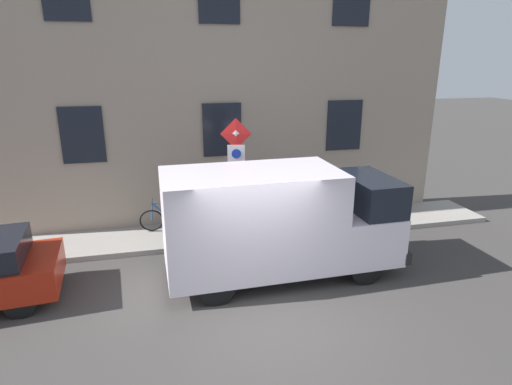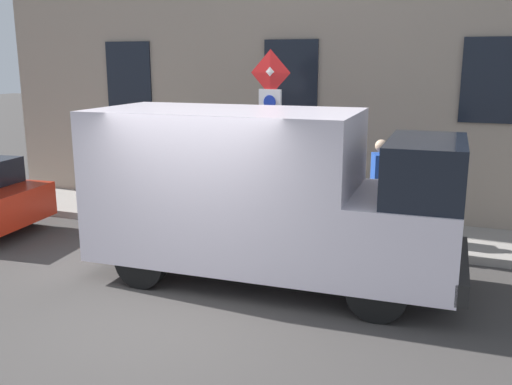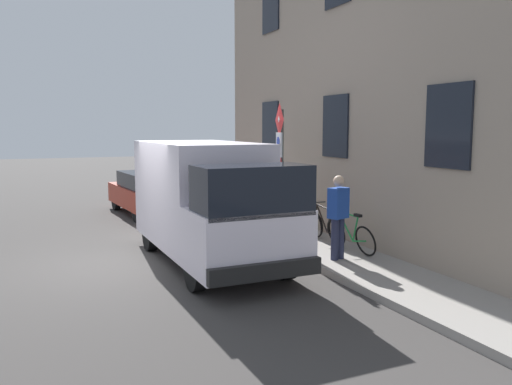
{
  "view_description": "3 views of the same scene",
  "coord_description": "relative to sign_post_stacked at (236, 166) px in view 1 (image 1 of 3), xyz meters",
  "views": [
    {
      "loc": [
        -7.01,
        1.86,
        4.79
      ],
      "look_at": [
        3.2,
        -0.56,
        1.49
      ],
      "focal_mm": 30.08,
      "sensor_mm": 36.0,
      "label": 1
    },
    {
      "loc": [
        -5.95,
        -3.32,
        3.17
      ],
      "look_at": [
        2.37,
        -0.24,
        1.11
      ],
      "focal_mm": 39.63,
      "sensor_mm": 36.0,
      "label": 2
    },
    {
      "loc": [
        -1.83,
        -10.97,
        2.83
      ],
      "look_at": [
        3.16,
        0.56,
        1.25
      ],
      "focal_mm": 36.88,
      "sensor_mm": 36.0,
      "label": 3
    }
  ],
  "objects": [
    {
      "name": "litter_bin",
      "position": [
        0.15,
        0.62,
        -1.56
      ],
      "size": [
        0.44,
        0.44,
        0.9
      ],
      "primitive_type": "cylinder",
      "color": "#2D5133",
      "rests_on": "sidewalk_slab"
    },
    {
      "name": "sidewalk_slab",
      "position": [
        0.68,
        0.1,
        -2.08
      ],
      "size": [
        1.77,
        15.58,
        0.14
      ],
      "primitive_type": "cube",
      "color": "gray",
      "rests_on": "ground_plane"
    },
    {
      "name": "pedestrian",
      "position": [
        0.41,
        -1.89,
        -1.08
      ],
      "size": [
        0.46,
        0.38,
        1.72
      ],
      "rotation": [
        0.0,
        0.0,
        1.92
      ],
      "color": "#262B47",
      "rests_on": "sidewalk_slab"
    },
    {
      "name": "building_facade",
      "position": [
        1.91,
        0.1,
        2.29
      ],
      "size": [
        0.75,
        13.58,
        8.88
      ],
      "color": "#A1907E",
      "rests_on": "ground_plane"
    },
    {
      "name": "delivery_van",
      "position": [
        -1.91,
        -0.57,
        -0.82
      ],
      "size": [
        2.11,
        5.37,
        2.5
      ],
      "rotation": [
        0.0,
        0.0,
        4.73
      ],
      "color": "white",
      "rests_on": "ground_plane"
    },
    {
      "name": "ground_plane",
      "position": [
        -3.46,
        0.1,
        -2.15
      ],
      "size": [
        80.0,
        80.0,
        0.0
      ],
      "primitive_type": "plane",
      "color": "#3D3A38"
    },
    {
      "name": "bicycle_blue",
      "position": [
        1.02,
        1.71,
        -1.64
      ],
      "size": [
        0.46,
        1.71,
        0.89
      ],
      "rotation": [
        0.0,
        0.0,
        1.54
      ],
      "color": "black",
      "rests_on": "sidewalk_slab"
    },
    {
      "name": "bicycle_black",
      "position": [
        1.02,
        -0.38,
        -1.64
      ],
      "size": [
        0.46,
        1.72,
        0.89
      ],
      "rotation": [
        0.0,
        0.0,
        1.5
      ],
      "color": "black",
      "rests_on": "sidewalk_slab"
    },
    {
      "name": "sign_post_stacked",
      "position": [
        0.0,
        0.0,
        0.0
      ],
      "size": [
        0.19,
        0.55,
        3.11
      ],
      "color": "#474C47",
      "rests_on": "sidewalk_slab"
    },
    {
      "name": "bicycle_green",
      "position": [
        1.02,
        -1.42,
        -1.64
      ],
      "size": [
        0.46,
        1.72,
        0.89
      ],
      "rotation": [
        0.0,
        0.0,
        1.63
      ],
      "color": "black",
      "rests_on": "sidewalk_slab"
    },
    {
      "name": "bicycle_red",
      "position": [
        1.02,
        0.66,
        -1.64
      ],
      "size": [
        0.46,
        1.71,
        0.89
      ],
      "rotation": [
        0.0,
        0.0,
        1.62
      ],
      "color": "black",
      "rests_on": "sidewalk_slab"
    }
  ]
}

